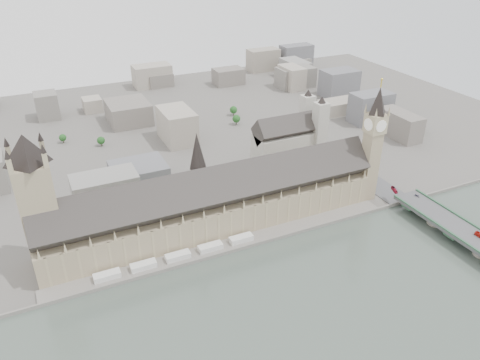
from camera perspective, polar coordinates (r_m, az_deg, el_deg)
name	(u,v)px	position (r m, az deg, el deg)	size (l,w,h in m)	color
ground	(225,241)	(358.87, -1.79, -7.47)	(900.00, 900.00, 0.00)	#595651
embankment_wall	(234,251)	(346.92, -0.80, -8.59)	(600.00, 1.50, 3.00)	slate
river_terrace	(229,246)	(352.72, -1.31, -7.99)	(270.00, 15.00, 2.00)	slate
terrace_tents	(178,256)	(340.52, -7.59, -9.17)	(118.00, 7.00, 4.00)	silver
palace_of_westminster	(215,204)	(361.48, -3.10, -2.89)	(265.00, 40.73, 55.44)	gray
elizabeth_tower	(373,137)	(402.97, 15.96, 5.10)	(17.00, 17.00, 107.50)	gray
victoria_tower	(37,198)	(332.26, -23.54, -2.01)	(30.00, 30.00, 100.00)	gray
central_tower	(198,162)	(346.66, -5.18, 2.22)	(13.00, 13.00, 48.00)	#9C8D6C
westminster_bridge	(474,244)	(387.90, 26.65, -6.97)	(25.00, 325.00, 10.25)	#474749
westminster_abbey	(289,141)	(464.95, 6.05, 4.79)	(68.00, 36.00, 64.00)	#AAA699
city_skyline_inland	(141,115)	(558.82, -12.02, 7.79)	(720.00, 360.00, 38.00)	gray
park_trees	(186,199)	(399.03, -6.58, -2.33)	(110.00, 30.00, 15.00)	#1B4C1B
red_bus_north	(394,190)	(423.14, 18.29, -1.15)	(2.35, 10.06, 2.80)	maroon
car_approach	(417,196)	(422.13, 20.81, -1.80)	(1.77, 4.37, 1.27)	gray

